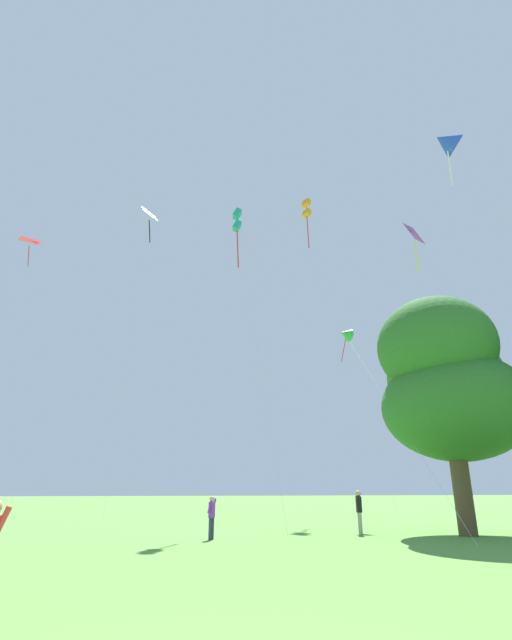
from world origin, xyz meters
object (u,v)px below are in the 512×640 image
Objects in this scene: kite_green_small at (346,334)px; person_with_spool at (212,513)px; kite_teal_box at (237,223)px; tree_left_oak at (447,382)px; kite_red_high at (27,250)px; kite_orange_box at (307,210)px; kite_yellow_diamond at (149,224)px; kite_blue_delta at (446,142)px; person_foreground_watcher at (359,508)px; kite_purple_streamer at (418,244)px.

kite_green_small is 7.46× the size of person_with_spool.
kite_teal_box is 16.59m from tree_left_oak.
kite_orange_box is at bearing -23.33° from kite_red_high.
kite_yellow_diamond is at bearing -23.93° from kite_red_high.
kite_orange_box is at bearing 106.62° from kite_blue_delta.
kite_teal_box is at bearing 120.68° from person_foreground_watcher.
tree_left_oak is (24.40, -28.57, -17.80)m from kite_red_high.
kite_orange_box reaches higher than kite_green_small.
kite_yellow_diamond is 1.46× the size of kite_teal_box.
person_with_spool is (-15.83, -2.12, -23.04)m from kite_blue_delta.
kite_orange_box is 1.11× the size of kite_blue_delta.
kite_orange_box reaches higher than kite_red_high.
person_with_spool is (-9.54, -6.38, -10.11)m from kite_green_small.
kite_orange_box is 15.76× the size of person_foreground_watcher.
kite_purple_streamer is (5.61, -0.80, 6.89)m from kite_green_small.
person_foreground_watcher is (-5.05, -15.89, -25.55)m from kite_orange_box.
kite_blue_delta is 16.10× the size of person_with_spool.
kite_yellow_diamond is 27.36m from kite_blue_delta.
kite_purple_streamer reaches higher than kite_teal_box.
kite_teal_box reaches higher than person_with_spool.
kite_red_high is 40.92m from person_foreground_watcher.
tree_left_oak is at bearing -93.40° from kite_orange_box.
kite_blue_delta reaches higher than person_with_spool.
kite_teal_box reaches higher than tree_left_oak.
kite_purple_streamer is 0.69× the size of kite_yellow_diamond.
kite_orange_box is 1.44× the size of kite_teal_box.
kite_red_high is at bearing 129.14° from kite_teal_box.
kite_yellow_diamond is at bearing 112.53° from person_foreground_watcher.
kite_green_small is 15.30m from person_with_spool.
kite_red_high is 26.71m from kite_teal_box.
kite_red_high is 14.76× the size of person_foreground_watcher.
tree_left_oak is at bearing -46.45° from kite_teal_box.
kite_yellow_diamond is at bearing 119.02° from tree_left_oak.
kite_purple_streamer is at bearing -36.85° from kite_red_high.
kite_red_high is at bearing 139.67° from kite_blue_delta.
person_with_spool is at bearing -125.32° from kite_orange_box.
kite_green_small is at bearing 145.90° from kite_blue_delta.
kite_yellow_diamond is 18.19× the size of person_with_spool.
kite_green_small is 0.42× the size of kite_orange_box.
person_with_spool is at bearing -146.22° from kite_green_small.
tree_left_oak is (1.00, -7.63, -4.61)m from kite_green_small.
kite_yellow_diamond is at bearing 108.60° from kite_teal_box.
person_foreground_watcher is (-3.00, -5.92, -9.98)m from kite_green_small.
kite_yellow_diamond reaches higher than kite_green_small.
kite_red_high is at bearing 130.49° from tree_left_oak.
kite_yellow_diamond reaches higher than kite_orange_box.
tree_left_oak is at bearing -82.55° from kite_green_small.
kite_orange_box is at bearing 78.41° from kite_green_small.
kite_blue_delta is (0.68, -3.46, 6.05)m from kite_purple_streamer.
tree_left_oak is at bearing -49.51° from kite_red_high.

